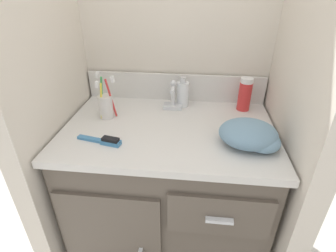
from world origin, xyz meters
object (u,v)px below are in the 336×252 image
(hairbrush, at_px, (105,141))
(hand_towel, at_px, (251,135))
(shaving_cream_can, at_px, (245,94))
(soap_dispenser, at_px, (183,94))
(toothbrush_cup, at_px, (106,105))

(hairbrush, bearing_deg, hand_towel, 17.06)
(shaving_cream_can, height_order, hand_towel, shaving_cream_can)
(hairbrush, bearing_deg, soap_dispenser, 65.64)
(hairbrush, xyz_separation_m, hand_towel, (0.55, 0.05, 0.03))
(shaving_cream_can, height_order, hairbrush, shaving_cream_can)
(soap_dispenser, distance_m, hairbrush, 0.47)
(soap_dispenser, bearing_deg, shaving_cream_can, -2.20)
(soap_dispenser, height_order, hand_towel, soap_dispenser)
(toothbrush_cup, distance_m, hairbrush, 0.23)
(soap_dispenser, bearing_deg, hairbrush, -126.41)
(toothbrush_cup, distance_m, shaving_cream_can, 0.65)
(toothbrush_cup, bearing_deg, hairbrush, -74.53)
(toothbrush_cup, distance_m, soap_dispenser, 0.37)
(soap_dispenser, relative_size, hairbrush, 0.83)
(soap_dispenser, height_order, shaving_cream_can, shaving_cream_can)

